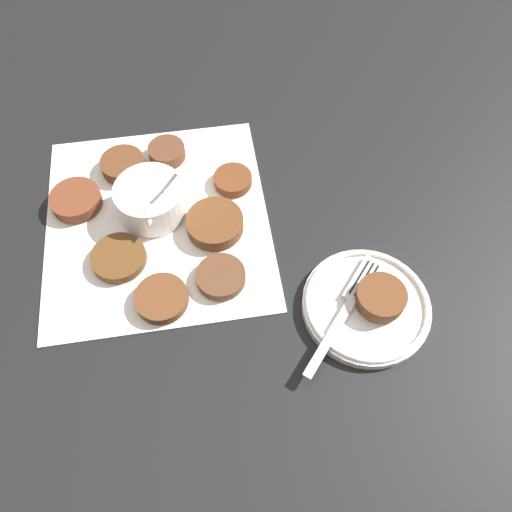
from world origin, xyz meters
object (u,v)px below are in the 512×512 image
Objects in this scene: fork at (351,302)px; fritter_on_plate at (381,297)px; sauce_bowl at (151,201)px; serving_plate at (366,305)px.

fritter_on_plate is at bearing 86.39° from fork.
sauce_bowl is 0.68× the size of fork.
sauce_bowl reaches higher than serving_plate.
serving_plate is at bearing 83.32° from fork.
fritter_on_plate is 0.40× the size of fork.
fork is (-0.00, -0.02, 0.01)m from serving_plate.
serving_plate is 0.03m from fritter_on_plate.
fork reaches higher than serving_plate.
fritter_on_plate is at bearing 55.58° from sauce_bowl.
serving_plate is 1.06× the size of fork.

